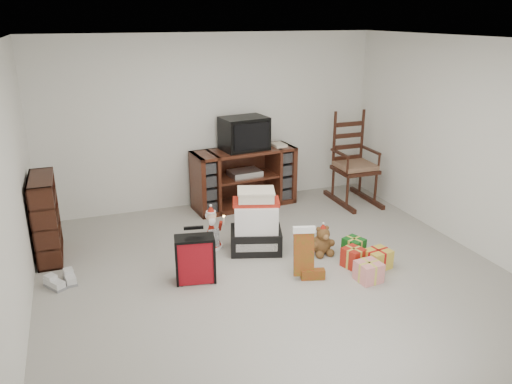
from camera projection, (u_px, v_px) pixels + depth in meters
room at (278, 168)px, 5.08m from camera, size 5.01×5.01×2.51m
tv_stand at (244, 178)px, 7.42m from camera, size 1.57×0.69×0.87m
bookshelf at (46, 219)px, 5.81m from camera, size 0.27×0.81×0.99m
rocking_chair at (352, 170)px, 7.60m from camera, size 0.57×0.95×1.43m
gift_pile at (256, 225)px, 6.00m from camera, size 0.71×0.61×0.77m
red_suitcase at (195, 259)px, 5.32m from camera, size 0.43×0.28×0.61m
stocking at (304, 253)px, 5.38m from camera, size 0.30×0.19×0.60m
teddy_bear at (322, 242)px, 5.97m from camera, size 0.24×0.21×0.35m
santa_figurine at (258, 220)px, 6.47m from camera, size 0.27×0.26×0.56m
mrs_claus_figurine at (211, 231)px, 6.12m from camera, size 0.27×0.26×0.56m
sneaker_pair at (62, 281)px, 5.31m from camera, size 0.36×0.28×0.09m
gift_cluster at (362, 257)px, 5.67m from camera, size 0.53×0.81×0.25m
crt_television at (244, 133)px, 7.20m from camera, size 0.70×0.55×0.47m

